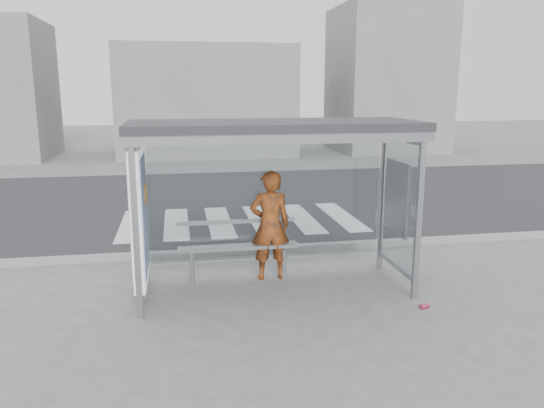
{
  "coord_description": "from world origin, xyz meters",
  "views": [
    {
      "loc": [
        -1.42,
        -7.68,
        3.09
      ],
      "look_at": [
        -0.0,
        0.2,
        1.34
      ],
      "focal_mm": 35.0,
      "sensor_mm": 36.0,
      "label": 1
    }
  ],
  "objects_px": {
    "bus_shelter": "(249,164)",
    "person": "(270,225)",
    "soda_can": "(424,306)",
    "bench": "(238,247)"
  },
  "relations": [
    {
      "from": "bench",
      "to": "soda_can",
      "type": "distance_m",
      "value": 3.0
    },
    {
      "from": "bus_shelter",
      "to": "bench",
      "type": "distance_m",
      "value": 1.47
    },
    {
      "from": "bus_shelter",
      "to": "person",
      "type": "relative_size",
      "value": 2.34
    },
    {
      "from": "bench",
      "to": "bus_shelter",
      "type": "bearing_deg",
      "value": -72.68
    },
    {
      "from": "bus_shelter",
      "to": "person",
      "type": "height_order",
      "value": "bus_shelter"
    },
    {
      "from": "person",
      "to": "bench",
      "type": "relative_size",
      "value": 0.94
    },
    {
      "from": "soda_can",
      "to": "bus_shelter",
      "type": "bearing_deg",
      "value": 154.12
    },
    {
      "from": "person",
      "to": "bench",
      "type": "height_order",
      "value": "person"
    },
    {
      "from": "person",
      "to": "bench",
      "type": "distance_m",
      "value": 0.62
    },
    {
      "from": "bus_shelter",
      "to": "soda_can",
      "type": "relative_size",
      "value": 31.18
    }
  ]
}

